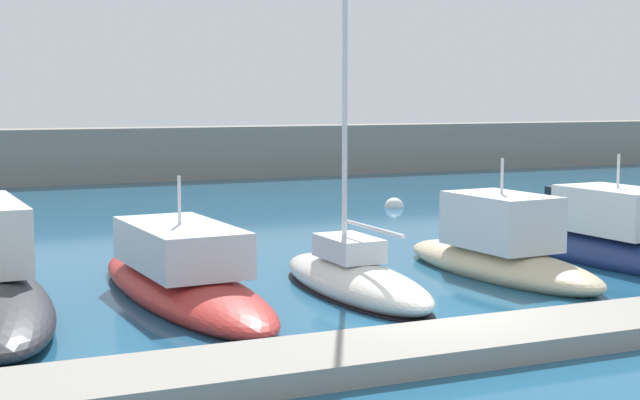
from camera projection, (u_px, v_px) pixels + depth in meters
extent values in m
plane|color=#1E567A|center=(434.00, 330.00, 19.24)|extent=(120.00, 120.00, 0.00)
cube|color=gray|center=(482.00, 341.00, 17.58)|extent=(33.47, 2.21, 0.42)
cube|color=gray|center=(103.00, 155.00, 52.07)|extent=(108.00, 2.60, 3.04)
ellipsoid|color=#B72D28|center=(182.00, 289.00, 22.26)|extent=(3.11, 10.12, 1.01)
cube|color=silver|center=(180.00, 246.00, 22.22)|extent=(2.36, 4.50, 1.05)
cube|color=black|center=(162.00, 232.00, 23.48)|extent=(1.95, 1.21, 0.59)
cylinder|color=silver|center=(179.00, 200.00, 22.09)|extent=(0.08, 0.08, 1.17)
ellipsoid|color=silver|center=(354.00, 282.00, 22.72)|extent=(2.16, 6.77, 1.04)
ellipsoid|color=black|center=(354.00, 293.00, 22.76)|extent=(2.18, 6.83, 0.12)
cylinder|color=silver|center=(345.00, 33.00, 22.55)|extent=(0.13, 0.13, 11.08)
cylinder|color=silver|center=(372.00, 228.00, 21.74)|extent=(0.17, 2.90, 0.09)
cube|color=silver|center=(349.00, 248.00, 22.91)|extent=(1.19, 1.94, 0.56)
ellipsoid|color=beige|center=(499.00, 265.00, 25.19)|extent=(2.95, 7.74, 1.00)
cube|color=silver|center=(501.00, 221.00, 25.01)|extent=(2.15, 3.17, 1.46)
cube|color=black|center=(474.00, 208.00, 26.02)|extent=(1.77, 0.89, 0.82)
cylinder|color=silver|center=(502.00, 176.00, 24.88)|extent=(0.08, 0.08, 0.97)
ellipsoid|color=navy|center=(610.00, 253.00, 27.44)|extent=(3.40, 10.25, 1.23)
cube|color=silver|center=(617.00, 211.00, 27.10)|extent=(2.20, 3.52, 1.33)
cube|color=black|center=(576.00, 198.00, 28.58)|extent=(1.85, 0.96, 0.75)
cylinder|color=silver|center=(618.00, 171.00, 26.97)|extent=(0.08, 0.08, 0.99)
sphere|color=white|center=(394.00, 207.00, 40.44)|extent=(0.84, 0.84, 0.84)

